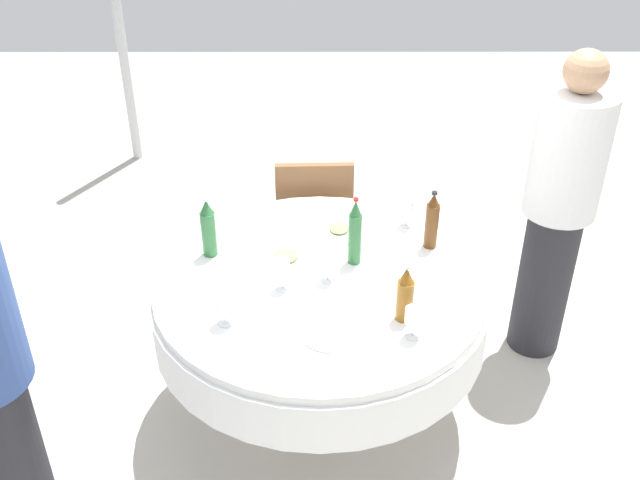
# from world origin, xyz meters

# --- Properties ---
(ground_plane) EXTENTS (10.00, 10.00, 0.00)m
(ground_plane) POSITION_xyz_m (0.00, 0.00, 0.00)
(ground_plane) COLOR #B7B2A8
(dining_table) EXTENTS (1.43, 1.43, 0.74)m
(dining_table) POSITION_xyz_m (0.00, 0.00, 0.59)
(dining_table) COLOR white
(dining_table) RESTS_ON ground_plane
(bottle_brown_east) EXTENTS (0.06, 0.06, 0.28)m
(bottle_brown_east) POSITION_xyz_m (-0.25, 0.49, 0.87)
(bottle_brown_east) COLOR #593314
(bottle_brown_east) RESTS_ON dining_table
(bottle_green_mid) EXTENTS (0.06, 0.06, 0.32)m
(bottle_green_mid) POSITION_xyz_m (-0.13, 0.15, 0.89)
(bottle_green_mid) COLOR #2D6B38
(bottle_green_mid) RESTS_ON dining_table
(bottle_green_front) EXTENTS (0.07, 0.07, 0.29)m
(bottle_green_front) POSITION_xyz_m (-0.19, -0.48, 0.87)
(bottle_green_front) COLOR #2D6B38
(bottle_green_front) RESTS_ON dining_table
(bottle_amber_near) EXTENTS (0.07, 0.07, 0.25)m
(bottle_amber_near) POSITION_xyz_m (0.26, 0.33, 0.86)
(bottle_amber_near) COLOR #8C5619
(bottle_amber_near) RESTS_ON dining_table
(wine_glass_near) EXTENTS (0.06, 0.06, 0.14)m
(wine_glass_near) POSITION_xyz_m (0.01, 0.03, 0.84)
(wine_glass_near) COLOR white
(wine_glass_near) RESTS_ON dining_table
(wine_glass_inner) EXTENTS (0.06, 0.06, 0.14)m
(wine_glass_inner) POSITION_xyz_m (0.06, -0.15, 0.84)
(wine_glass_inner) COLOR white
(wine_glass_inner) RESTS_ON dining_table
(wine_glass_far) EXTENTS (0.06, 0.06, 0.14)m
(wine_glass_far) POSITION_xyz_m (-0.43, 0.40, 0.83)
(wine_glass_far) COLOR white
(wine_glass_far) RESTS_ON dining_table
(wine_glass_rear) EXTENTS (0.07, 0.07, 0.13)m
(wine_glass_rear) POSITION_xyz_m (0.37, 0.35, 0.83)
(wine_glass_rear) COLOR white
(wine_glass_rear) RESTS_ON dining_table
(wine_glass_outer) EXTENTS (0.07, 0.07, 0.13)m
(wine_glass_outer) POSITION_xyz_m (0.29, -0.37, 0.83)
(wine_glass_outer) COLOR white
(wine_glass_outer) RESTS_ON dining_table
(plate_outer) EXTENTS (0.26, 0.26, 0.04)m
(plate_outer) POSITION_xyz_m (-0.14, -0.15, 0.75)
(plate_outer) COLOR white
(plate_outer) RESTS_ON dining_table
(plate_left) EXTENTS (0.22, 0.22, 0.04)m
(plate_left) POSITION_xyz_m (-0.36, 0.09, 0.75)
(plate_left) COLOR white
(plate_left) RESTS_ON dining_table
(plate_right) EXTENTS (0.21, 0.21, 0.02)m
(plate_right) POSITION_xyz_m (0.36, 0.03, 0.75)
(plate_right) COLOR white
(plate_right) RESTS_ON dining_table
(fork_mid) EXTENTS (0.16, 0.11, 0.00)m
(fork_mid) POSITION_xyz_m (0.06, 0.42, 0.74)
(fork_mid) COLOR silver
(fork_mid) RESTS_ON dining_table
(fork_front) EXTENTS (0.08, 0.17, 0.00)m
(fork_front) POSITION_xyz_m (-0.34, -0.44, 0.74)
(fork_front) COLOR silver
(fork_front) RESTS_ON dining_table
(person_mid) EXTENTS (0.34, 0.34, 1.58)m
(person_mid) POSITION_xyz_m (-0.45, 1.12, 0.83)
(person_mid) COLOR #26262B
(person_mid) RESTS_ON ground_plane
(chair_far) EXTENTS (0.41, 0.41, 0.87)m
(chair_far) POSITION_xyz_m (-0.90, -0.03, 0.52)
(chair_far) COLOR brown
(chair_far) RESTS_ON ground_plane
(tent_pole_main) EXTENTS (0.07, 0.07, 2.33)m
(tent_pole_main) POSITION_xyz_m (-2.61, -1.39, 1.16)
(tent_pole_main) COLOR #B2B5B7
(tent_pole_main) RESTS_ON ground_plane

